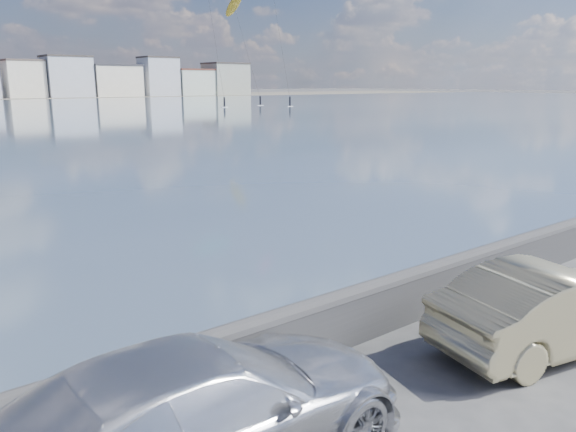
# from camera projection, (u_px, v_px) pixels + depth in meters

# --- Properties ---
(seawall) EXTENTS (400.00, 0.36, 1.08)m
(seawall) POSITION_uv_depth(u_px,v_px,m) (289.00, 334.00, 9.29)
(seawall) COLOR #28282B
(seawall) RESTS_ON ground
(car_silver) EXTENTS (5.66, 2.33, 1.64)m
(car_silver) POSITION_uv_depth(u_px,v_px,m) (199.00, 411.00, 6.68)
(car_silver) COLOR silver
(car_silver) RESTS_ON ground
(car_champagne) EXTENTS (4.92, 2.59, 1.54)m
(car_champagne) POSITION_uv_depth(u_px,v_px,m) (555.00, 307.00, 9.92)
(car_champagne) COLOR #C6B989
(car_champagne) RESTS_ON ground
(kitesurfer_3) EXTENTS (4.05, 16.19, 23.89)m
(kitesurfer_3) POSITION_uv_depth(u_px,v_px,m) (234.00, 7.00, 122.12)
(kitesurfer_3) COLOR #BF8C19
(kitesurfer_3) RESTS_ON ground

